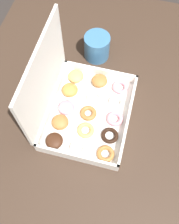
{
  "coord_description": "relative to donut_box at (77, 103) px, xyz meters",
  "views": [
    {
      "loc": [
        -0.42,
        -0.03,
        1.51
      ],
      "look_at": [
        -0.04,
        0.07,
        0.74
      ],
      "focal_mm": 42.0,
      "sensor_mm": 36.0,
      "label": 1
    }
  ],
  "objects": [
    {
      "name": "ground_plane",
      "position": [
        0.04,
        -0.11,
        -0.78
      ],
      "size": [
        8.0,
        8.0,
        0.0
      ],
      "primitive_type": "plane",
      "color": "#2D2826"
    },
    {
      "name": "dining_table",
      "position": [
        0.04,
        -0.11,
        -0.14
      ],
      "size": [
        1.13,
        1.04,
        0.72
      ],
      "color": "#38281E",
      "rests_on": "ground_plane"
    },
    {
      "name": "coffee_mug",
      "position": [
        0.25,
        -0.01,
        -0.01
      ],
      "size": [
        0.09,
        0.09,
        0.09
      ],
      "color": "teal",
      "rests_on": "dining_table"
    },
    {
      "name": "donut_box",
      "position": [
        0.0,
        0.0,
        0.0
      ],
      "size": [
        0.33,
        0.27,
        0.29
      ],
      "color": "white",
      "rests_on": "dining_table"
    }
  ]
}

